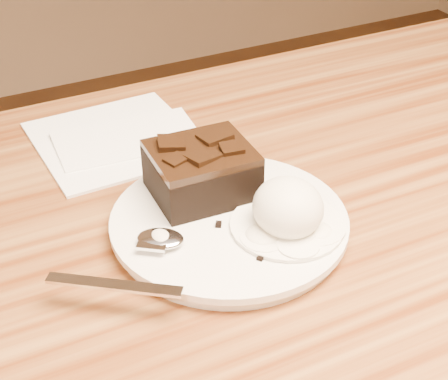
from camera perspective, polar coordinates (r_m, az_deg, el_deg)
name	(u,v)px	position (r m, az deg, el deg)	size (l,w,h in m)	color
plate	(229,225)	(0.62, 0.41, -2.85)	(0.21, 0.21, 0.02)	white
brownie	(202,175)	(0.64, -1.82, 1.25)	(0.09, 0.08, 0.04)	black
ice_cream_scoop	(288,208)	(0.60, 5.16, -1.41)	(0.06, 0.06, 0.05)	white
melt_puddle	(287,226)	(0.61, 5.07, -2.90)	(0.10, 0.10, 0.00)	white
spoon	(161,240)	(0.59, -5.12, -4.05)	(0.03, 0.16, 0.01)	silver
napkin	(116,138)	(0.77, -8.69, 4.14)	(0.16, 0.16, 0.01)	white
crumb_a	(219,224)	(0.61, -0.44, -2.78)	(0.01, 0.01, 0.00)	black
crumb_b	(260,258)	(0.57, 2.93, -5.50)	(0.01, 0.01, 0.00)	black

